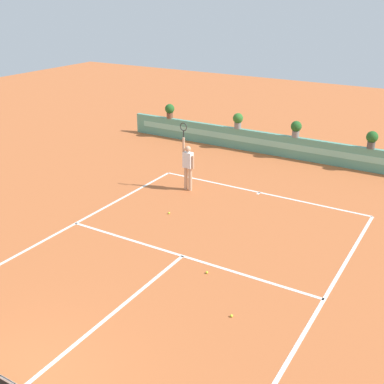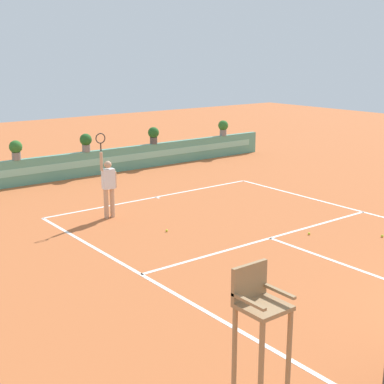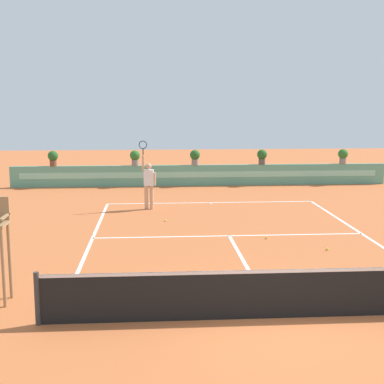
{
  "view_description": "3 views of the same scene",
  "coord_description": "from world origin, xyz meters",
  "px_view_note": "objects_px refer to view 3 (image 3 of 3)",
  "views": [
    {
      "loc": [
        6.44,
        -3.83,
        7.04
      ],
      "look_at": [
        -0.98,
        8.57,
        1.0
      ],
      "focal_mm": 45.32,
      "sensor_mm": 36.0,
      "label": 1
    },
    {
      "loc": [
        -10.29,
        -3.47,
        4.85
      ],
      "look_at": [
        -0.98,
        8.57,
        1.0
      ],
      "focal_mm": 51.71,
      "sensor_mm": 36.0,
      "label": 2
    },
    {
      "loc": [
        -2.26,
        -9.74,
        4.07
      ],
      "look_at": [
        -0.98,
        8.57,
        1.0
      ],
      "focal_mm": 51.58,
      "sensor_mm": 36.0,
      "label": 3
    }
  ],
  "objects_px": {
    "tennis_player": "(149,182)",
    "potted_plant_far_right": "(343,155)",
    "potted_plant_right": "(262,156)",
    "potted_plant_centre": "(195,156)",
    "tennis_ball_mid_court": "(166,220)",
    "potted_plant_left": "(135,157)",
    "potted_plant_far_left": "(53,157)",
    "tennis_ball_by_sideline": "(327,249)",
    "tennis_ball_near_baseline": "(266,238)"
  },
  "relations": [
    {
      "from": "tennis_player",
      "to": "potted_plant_far_right",
      "type": "height_order",
      "value": "tennis_player"
    },
    {
      "from": "potted_plant_right",
      "to": "potted_plant_centre",
      "type": "bearing_deg",
      "value": 180.0
    },
    {
      "from": "tennis_ball_mid_court",
      "to": "potted_plant_centre",
      "type": "xyz_separation_m",
      "value": [
        1.59,
        7.83,
        1.38
      ]
    },
    {
      "from": "potted_plant_left",
      "to": "potted_plant_far_left",
      "type": "bearing_deg",
      "value": 180.0
    },
    {
      "from": "potted_plant_centre",
      "to": "potted_plant_right",
      "type": "distance_m",
      "value": 3.24
    },
    {
      "from": "tennis_ball_mid_court",
      "to": "potted_plant_centre",
      "type": "height_order",
      "value": "potted_plant_centre"
    },
    {
      "from": "tennis_player",
      "to": "potted_plant_centre",
      "type": "xyz_separation_m",
      "value": [
        2.17,
        5.64,
        0.36
      ]
    },
    {
      "from": "tennis_ball_by_sideline",
      "to": "potted_plant_far_left",
      "type": "height_order",
      "value": "potted_plant_far_left"
    },
    {
      "from": "tennis_player",
      "to": "tennis_ball_near_baseline",
      "type": "bearing_deg",
      "value": -53.76
    },
    {
      "from": "potted_plant_far_left",
      "to": "potted_plant_far_right",
      "type": "bearing_deg",
      "value": 0.0
    },
    {
      "from": "tennis_player",
      "to": "tennis_ball_by_sideline",
      "type": "xyz_separation_m",
      "value": [
        4.92,
        -6.14,
        -1.02
      ]
    },
    {
      "from": "potted_plant_far_left",
      "to": "potted_plant_right",
      "type": "bearing_deg",
      "value": 0.0
    },
    {
      "from": "tennis_player",
      "to": "potted_plant_left",
      "type": "relative_size",
      "value": 3.57
    },
    {
      "from": "potted_plant_centre",
      "to": "tennis_player",
      "type": "bearing_deg",
      "value": -111.0
    },
    {
      "from": "tennis_ball_by_sideline",
      "to": "potted_plant_far_right",
      "type": "relative_size",
      "value": 0.09
    },
    {
      "from": "tennis_ball_mid_court",
      "to": "tennis_ball_by_sideline",
      "type": "distance_m",
      "value": 5.87
    },
    {
      "from": "potted_plant_centre",
      "to": "potted_plant_far_right",
      "type": "relative_size",
      "value": 1.0
    },
    {
      "from": "potted_plant_far_left",
      "to": "tennis_player",
      "type": "bearing_deg",
      "value": -51.35
    },
    {
      "from": "tennis_player",
      "to": "potted_plant_left",
      "type": "distance_m",
      "value": 5.7
    },
    {
      "from": "potted_plant_centre",
      "to": "tennis_ball_mid_court",
      "type": "bearing_deg",
      "value": -101.48
    },
    {
      "from": "tennis_player",
      "to": "potted_plant_far_right",
      "type": "bearing_deg",
      "value": 31.0
    },
    {
      "from": "tennis_player",
      "to": "potted_plant_far_left",
      "type": "relative_size",
      "value": 3.57
    },
    {
      "from": "tennis_ball_near_baseline",
      "to": "potted_plant_left",
      "type": "distance_m",
      "value": 11.33
    },
    {
      "from": "tennis_player",
      "to": "potted_plant_right",
      "type": "height_order",
      "value": "tennis_player"
    },
    {
      "from": "tennis_player",
      "to": "potted_plant_right",
      "type": "relative_size",
      "value": 3.57
    },
    {
      "from": "potted_plant_far_left",
      "to": "potted_plant_left",
      "type": "height_order",
      "value": "same"
    },
    {
      "from": "tennis_ball_by_sideline",
      "to": "potted_plant_far_right",
      "type": "height_order",
      "value": "potted_plant_far_right"
    },
    {
      "from": "tennis_ball_mid_court",
      "to": "potted_plant_far_left",
      "type": "height_order",
      "value": "potted_plant_far_left"
    },
    {
      "from": "potted_plant_far_left",
      "to": "potted_plant_far_right",
      "type": "height_order",
      "value": "same"
    },
    {
      "from": "tennis_ball_by_sideline",
      "to": "potted_plant_centre",
      "type": "relative_size",
      "value": 0.09
    },
    {
      "from": "tennis_player",
      "to": "tennis_ball_mid_court",
      "type": "bearing_deg",
      "value": -75.25
    },
    {
      "from": "tennis_ball_mid_court",
      "to": "tennis_player",
      "type": "bearing_deg",
      "value": 104.75
    },
    {
      "from": "potted_plant_left",
      "to": "potted_plant_right",
      "type": "bearing_deg",
      "value": 0.0
    },
    {
      "from": "tennis_ball_near_baseline",
      "to": "potted_plant_left",
      "type": "xyz_separation_m",
      "value": [
        -4.19,
        10.44,
        1.38
      ]
    },
    {
      "from": "tennis_ball_near_baseline",
      "to": "tennis_ball_mid_court",
      "type": "bearing_deg",
      "value": 138.42
    },
    {
      "from": "potted_plant_centre",
      "to": "potted_plant_left",
      "type": "height_order",
      "value": "same"
    },
    {
      "from": "potted_plant_centre",
      "to": "potted_plant_far_left",
      "type": "distance_m",
      "value": 6.68
    },
    {
      "from": "tennis_ball_by_sideline",
      "to": "potted_plant_centre",
      "type": "xyz_separation_m",
      "value": [
        -2.76,
        11.78,
        1.38
      ]
    },
    {
      "from": "tennis_ball_mid_court",
      "to": "potted_plant_right",
      "type": "height_order",
      "value": "potted_plant_right"
    },
    {
      "from": "tennis_ball_by_sideline",
      "to": "potted_plant_right",
      "type": "distance_m",
      "value": 11.87
    },
    {
      "from": "potted_plant_far_right",
      "to": "tennis_ball_mid_court",
      "type": "bearing_deg",
      "value": -138.38
    },
    {
      "from": "potted_plant_centre",
      "to": "potted_plant_far_left",
      "type": "height_order",
      "value": "same"
    },
    {
      "from": "tennis_ball_by_sideline",
      "to": "potted_plant_far_left",
      "type": "distance_m",
      "value": 15.16
    },
    {
      "from": "tennis_player",
      "to": "tennis_ball_near_baseline",
      "type": "height_order",
      "value": "tennis_player"
    },
    {
      "from": "potted_plant_right",
      "to": "tennis_ball_by_sideline",
      "type": "bearing_deg",
      "value": -92.35
    },
    {
      "from": "tennis_ball_near_baseline",
      "to": "potted_plant_right",
      "type": "relative_size",
      "value": 0.09
    },
    {
      "from": "potted_plant_centre",
      "to": "potted_plant_right",
      "type": "xyz_separation_m",
      "value": [
        3.24,
        0.0,
        0.0
      ]
    },
    {
      "from": "tennis_ball_near_baseline",
      "to": "potted_plant_left",
      "type": "bearing_deg",
      "value": 111.9
    },
    {
      "from": "potted_plant_far_left",
      "to": "potted_plant_centre",
      "type": "bearing_deg",
      "value": 0.0
    },
    {
      "from": "tennis_ball_mid_court",
      "to": "potted_plant_far_right",
      "type": "height_order",
      "value": "potted_plant_far_right"
    }
  ]
}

